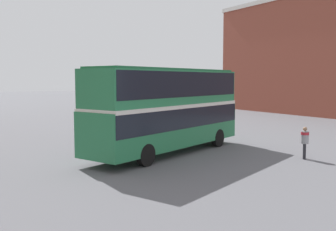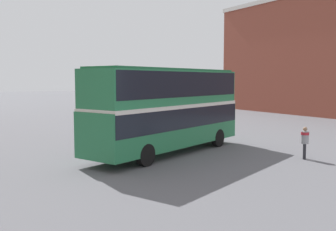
# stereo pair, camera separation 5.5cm
# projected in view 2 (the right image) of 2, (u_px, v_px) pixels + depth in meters

# --- Properties ---
(ground_plane) EXTENTS (240.00, 240.00, 0.00)m
(ground_plane) POSITION_uv_depth(u_px,v_px,m) (176.00, 150.00, 22.23)
(ground_plane) COLOR #5B5B60
(double_decker_bus) EXTENTS (10.87, 6.57, 4.56)m
(double_decker_bus) POSITION_uv_depth(u_px,v_px,m) (168.00, 105.00, 21.09)
(double_decker_bus) COLOR #287A4C
(double_decker_bus) RESTS_ON ground_plane
(pedestrian_foreground) EXTENTS (0.57, 0.57, 1.62)m
(pedestrian_foreground) POSITION_uv_depth(u_px,v_px,m) (305.00, 139.00, 19.66)
(pedestrian_foreground) COLOR #232328
(pedestrian_foreground) RESTS_ON ground_plane
(parked_car_kerb_near) EXTENTS (4.44, 2.54, 1.45)m
(parked_car_kerb_near) POSITION_uv_depth(u_px,v_px,m) (109.00, 117.00, 34.15)
(parked_car_kerb_near) COLOR silver
(parked_car_kerb_near) RESTS_ON ground_plane
(parked_car_kerb_far) EXTENTS (4.38, 1.85, 1.55)m
(parked_car_kerb_far) POSITION_uv_depth(u_px,v_px,m) (180.00, 115.00, 35.27)
(parked_car_kerb_far) COLOR maroon
(parked_car_kerb_far) RESTS_ON ground_plane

